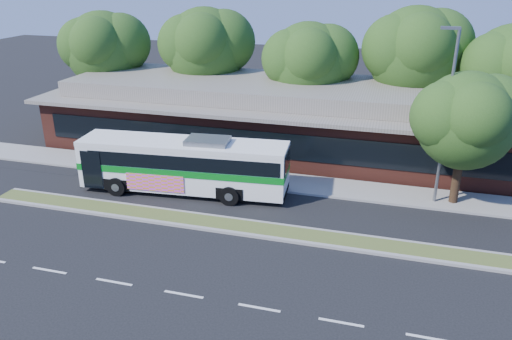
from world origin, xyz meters
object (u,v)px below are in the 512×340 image
object	(u,v)px
transit_bus	(184,162)
sedan	(147,137)
lamp_post	(446,114)
sidewalk_tree	(474,118)

from	to	relation	value
transit_bus	sedan	xyz separation A→B (m)	(-5.46, 6.00, -1.01)
sedan	lamp_post	bearing A→B (deg)	-84.02
transit_bus	sidewalk_tree	distance (m)	15.06
lamp_post	sedan	distance (m)	19.51
transit_bus	lamp_post	bearing A→B (deg)	4.51
sedan	sidewalk_tree	distance (m)	20.69
sidewalk_tree	sedan	bearing A→B (deg)	170.14
sidewalk_tree	lamp_post	bearing A→B (deg)	-166.63
lamp_post	sidewalk_tree	world-z (taller)	lamp_post
lamp_post	transit_bus	size ratio (longest dim) A/B	0.78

